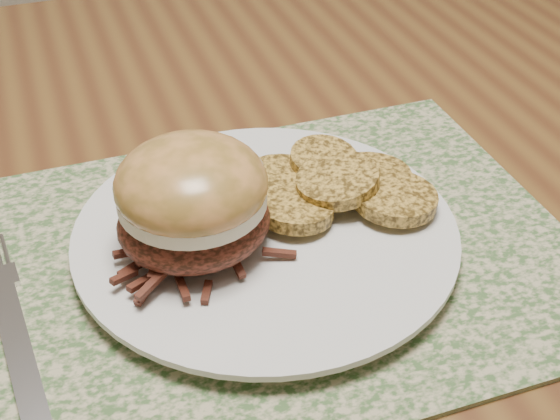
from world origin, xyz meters
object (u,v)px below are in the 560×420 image
at_px(dining_table, 351,237).
at_px(pork_sandwich, 192,200).
at_px(dinner_plate, 266,236).
at_px(fork, 13,327).

xyz_separation_m(dining_table, pork_sandwich, (-0.16, -0.08, 0.14)).
height_order(dining_table, pork_sandwich, pork_sandwich).
xyz_separation_m(dining_table, dinner_plate, (-0.11, -0.08, 0.09)).
relative_size(dinner_plate, fork, 1.29).
bearing_deg(dinner_plate, dining_table, 36.98).
distance_m(dining_table, fork, 0.32).
distance_m(dinner_plate, fork, 0.18).
distance_m(dinner_plate, pork_sandwich, 0.07).
bearing_deg(pork_sandwich, dinner_plate, -15.22).
xyz_separation_m(pork_sandwich, fork, (-0.13, -0.02, -0.05)).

